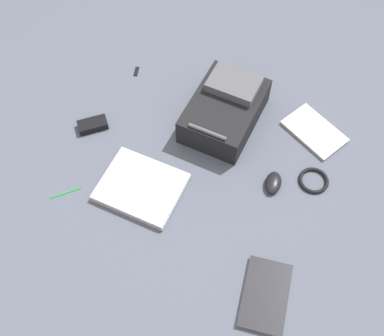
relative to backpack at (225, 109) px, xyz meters
name	(u,v)px	position (x,y,z in m)	size (l,w,h in m)	color
ground_plane	(197,181)	(-0.02, 0.35, -0.08)	(3.80, 3.80, 0.00)	#4C5160
backpack	(225,109)	(0.00, 0.00, 0.00)	(0.29, 0.40, 0.18)	black
laptop	(141,187)	(0.17, 0.48, -0.06)	(0.33, 0.28, 0.03)	#929296
book_blue	(265,295)	(-0.45, 0.68, -0.07)	(0.21, 0.30, 0.02)	silver
book_comic	(314,131)	(-0.39, -0.10, -0.07)	(0.31, 0.26, 0.02)	silver
computer_mouse	(273,183)	(-0.32, 0.23, -0.06)	(0.07, 0.11, 0.04)	black
cable_coil	(314,181)	(-0.46, 0.14, -0.07)	(0.13, 0.13, 0.02)	black
power_brick	(93,125)	(0.52, 0.29, -0.06)	(0.06, 0.13, 0.03)	black
pen_black	(66,193)	(0.44, 0.63, -0.07)	(0.01, 0.01, 0.13)	#198C33
usb_stick	(136,71)	(0.50, -0.08, -0.07)	(0.02, 0.06, 0.01)	black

